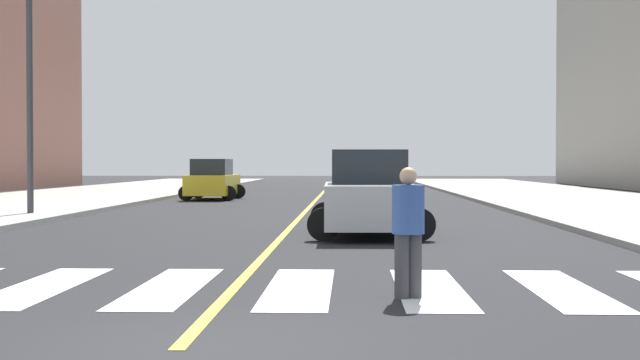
{
  "coord_description": "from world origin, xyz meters",
  "views": [
    {
      "loc": [
        1.6,
        -7.8,
        1.73
      ],
      "look_at": [
        0.06,
        36.11,
        0.87
      ],
      "focal_mm": 48.0,
      "sensor_mm": 36.0,
      "label": 1
    }
  ],
  "objects_px": {
    "car_silver_second": "(368,196)",
    "car_yellow_third": "(213,181)",
    "street_lamp": "(29,60)",
    "pedestrian_crossing": "(408,226)",
    "car_green_nearest": "(357,185)"
  },
  "relations": [
    {
      "from": "car_silver_second",
      "to": "car_yellow_third",
      "type": "xyz_separation_m",
      "value": [
        -7.0,
        20.03,
        -0.05
      ]
    },
    {
      "from": "street_lamp",
      "to": "car_yellow_third",
      "type": "bearing_deg",
      "value": 75.07
    },
    {
      "from": "car_silver_second",
      "to": "pedestrian_crossing",
      "type": "height_order",
      "value": "car_silver_second"
    },
    {
      "from": "car_green_nearest",
      "to": "car_silver_second",
      "type": "relative_size",
      "value": 0.86
    },
    {
      "from": "car_green_nearest",
      "to": "pedestrian_crossing",
      "type": "height_order",
      "value": "car_green_nearest"
    },
    {
      "from": "car_green_nearest",
      "to": "street_lamp",
      "type": "xyz_separation_m",
      "value": [
        -10.51,
        -8.65,
        4.18
      ]
    },
    {
      "from": "car_silver_second",
      "to": "pedestrian_crossing",
      "type": "relative_size",
      "value": 2.75
    },
    {
      "from": "car_green_nearest",
      "to": "car_silver_second",
      "type": "height_order",
      "value": "car_silver_second"
    },
    {
      "from": "car_yellow_third",
      "to": "pedestrian_crossing",
      "type": "relative_size",
      "value": 2.61
    },
    {
      "from": "car_yellow_third",
      "to": "street_lamp",
      "type": "bearing_deg",
      "value": -103.1
    },
    {
      "from": "street_lamp",
      "to": "car_green_nearest",
      "type": "bearing_deg",
      "value": 39.48
    },
    {
      "from": "car_green_nearest",
      "to": "car_yellow_third",
      "type": "distance_m",
      "value": 8.49
    },
    {
      "from": "pedestrian_crossing",
      "to": "street_lamp",
      "type": "height_order",
      "value": "street_lamp"
    },
    {
      "from": "pedestrian_crossing",
      "to": "street_lamp",
      "type": "relative_size",
      "value": 0.2
    },
    {
      "from": "car_green_nearest",
      "to": "pedestrian_crossing",
      "type": "distance_m",
      "value": 24.61
    }
  ]
}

